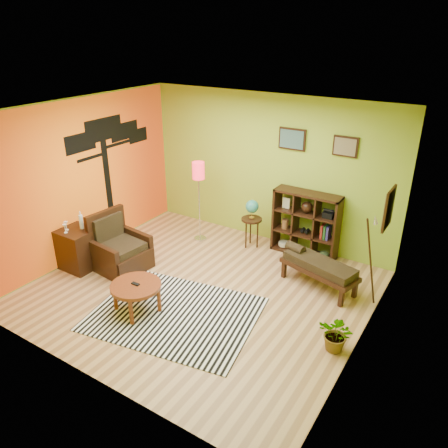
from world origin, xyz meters
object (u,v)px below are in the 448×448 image
Objects in this scene: armchair at (119,252)px; potted_plant at (337,338)px; floor_lamp at (199,178)px; side_cabinet at (78,248)px; cube_shelf at (306,224)px; globe_table at (252,212)px; coffee_table at (136,288)px; bench at (318,265)px.

armchair reaches higher than potted_plant.
floor_lamp is at bearing 71.35° from armchair.
side_cabinet is 0.86× the size of cube_shelf.
floor_lamp is 2.15m from cube_shelf.
armchair is at bearing -129.15° from globe_table.
side_cabinet is 3.15m from globe_table.
armchair is at bearing 32.63° from side_cabinet.
coffee_table is at bearing -13.92° from side_cabinet.
side_cabinet reaches higher than bench.
floor_lamp is at bearing 171.55° from bench.
cube_shelf reaches higher than coffee_table.
globe_table is 1.73m from bench.
globe_table is (0.41, 2.71, 0.32)m from coffee_table.
side_cabinet reaches higher than globe_table.
potted_plant is (2.77, 0.74, -0.20)m from coffee_table.
cube_shelf reaches higher than bench.
potted_plant is (1.39, -2.23, -0.41)m from cube_shelf.
bench is (1.98, 2.05, -0.01)m from coffee_table.
side_cabinet is at bearing -133.16° from globe_table.
cube_shelf reaches higher than potted_plant.
coffee_table is at bearing -98.61° from globe_table.
floor_lamp reaches higher than armchair.
side_cabinet is at bearing -119.57° from floor_lamp.
potted_plant is at bearing -58.92° from bench.
cube_shelf is at bearing 39.26° from side_cabinet.
armchair is 2.49m from globe_table.
cube_shelf is (1.39, 2.97, 0.21)m from coffee_table.
globe_table reaches higher than potted_plant.
globe_table is at bearing 46.84° from side_cabinet.
coffee_table is at bearing -114.98° from cube_shelf.
armchair reaches higher than bench.
side_cabinet is 1.09× the size of globe_table.
cube_shelf is (2.52, 2.17, 0.30)m from armchair.
floor_lamp is at bearing 153.22° from potted_plant.
cube_shelf reaches higher than globe_table.
bench is (1.57, -0.65, -0.34)m from globe_table.
floor_lamp is (1.14, 2.01, 0.91)m from side_cabinet.
cube_shelf reaches higher than side_cabinet.
potted_plant is at bearing -26.78° from floor_lamp.
armchair is 1.97× the size of potted_plant.
floor_lamp is at bearing 103.61° from coffee_table.
floor_lamp is at bearing -164.77° from cube_shelf.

